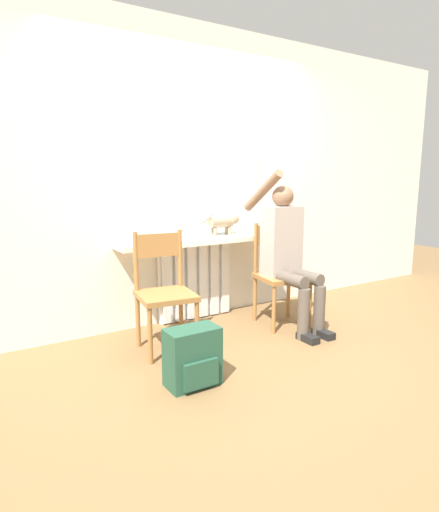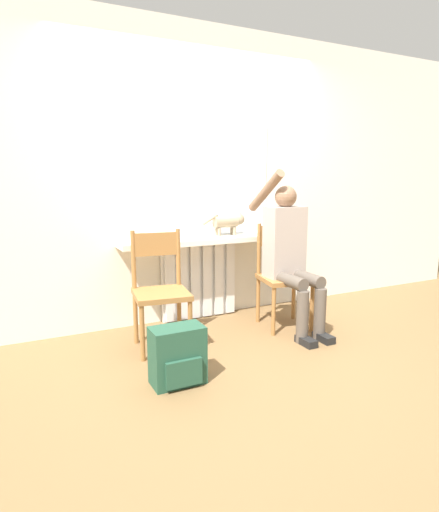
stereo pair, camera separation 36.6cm
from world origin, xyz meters
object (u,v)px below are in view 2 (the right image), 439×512
Objects in this scene: cat at (229,221)px; chair_right at (283,274)px; chair_left at (160,289)px; backpack at (178,356)px; person at (290,251)px.

chair_right is at bearing -57.07° from cat.
chair_left reaches higher than backpack.
person is at bearing 23.35° from backpack.
cat reaches higher than chair_right.
cat is at bearing 117.48° from person.
cat is at bearing 49.34° from backpack.
person is at bearing 2.62° from chair_left.
person reaches higher than chair_left.
backpack is at bearing -156.65° from person.
cat reaches higher than backpack.
chair_left is 1.00× the size of chair_right.
backpack is (-0.96, -1.12, -0.74)m from cat.
chair_right is at bearing 86.22° from person.
person is at bearing -62.52° from cat.
person reaches higher than cat.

